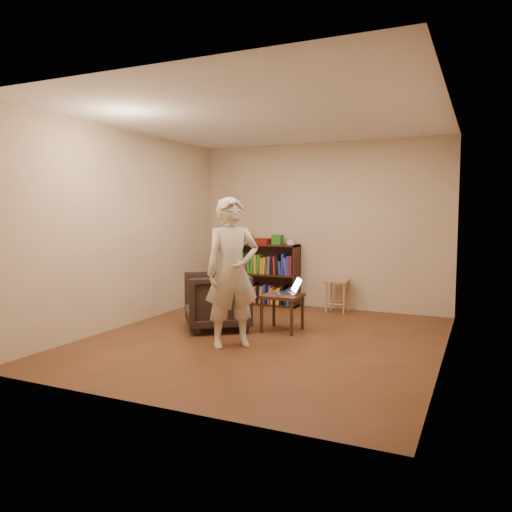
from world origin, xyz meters
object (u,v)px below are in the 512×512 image
at_px(laptop, 290,290).
at_px(person, 232,272).
at_px(side_table, 282,300).
at_px(armchair, 217,301).
at_px(bookshelf, 263,278).
at_px(stool, 338,286).

xyz_separation_m(laptop, person, (-0.32, -0.97, 0.32)).
bearing_deg(side_table, person, -105.13).
bearing_deg(person, laptop, 28.58).
xyz_separation_m(armchair, person, (0.58, -0.68, 0.47)).
height_order(laptop, person, person).
xyz_separation_m(bookshelf, laptop, (1.05, -1.54, 0.09)).
bearing_deg(armchair, stool, 109.98).
bearing_deg(laptop, bookshelf, -177.15).
relative_size(stool, armchair, 0.62).
bearing_deg(stool, bookshelf, 175.17).
distance_m(side_table, laptop, 0.16).
relative_size(stool, person, 0.30).
distance_m(laptop, person, 1.07).
height_order(side_table, person, person).
relative_size(armchair, side_table, 1.71).
relative_size(bookshelf, armchair, 1.48).
xyz_separation_m(armchair, side_table, (0.83, 0.24, 0.03)).
distance_m(bookshelf, person, 2.65).
bearing_deg(armchair, person, 3.90).
bearing_deg(laptop, person, -49.80).
bearing_deg(laptop, stool, 139.48).
relative_size(armchair, person, 0.48).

